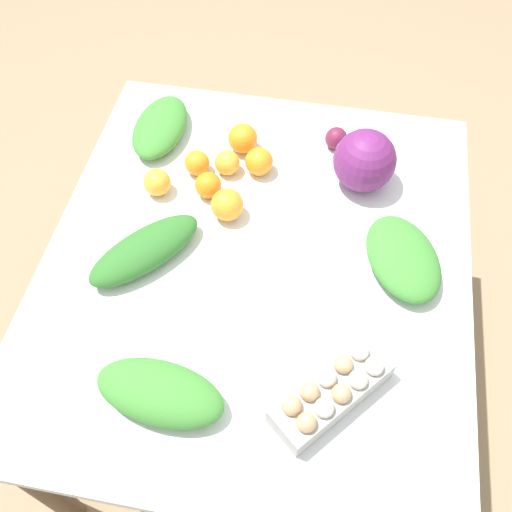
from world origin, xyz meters
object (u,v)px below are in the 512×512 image
object	(u,v)px
greens_bunch_beet_tops	(145,250)
greens_bunch_scallion	(160,393)
orange_6	(227,205)
beet_root	(336,138)
cabbage_purple	(365,161)
egg_carton	(332,391)
greens_bunch_kale	(403,258)
orange_0	(259,162)
orange_3	(243,138)
greens_bunch_dandelion	(160,127)
orange_4	(157,182)
orange_1	(208,185)
orange_5	(197,163)
orange_2	(227,163)

from	to	relation	value
greens_bunch_beet_tops	greens_bunch_scallion	bearing A→B (deg)	21.58
orange_6	greens_bunch_scallion	bearing A→B (deg)	-3.67
beet_root	greens_bunch_scallion	bearing A→B (deg)	-19.15
cabbage_purple	orange_6	xyz separation A→B (m)	(0.18, -0.32, -0.04)
egg_carton	greens_bunch_beet_tops	distance (m)	0.55
greens_bunch_kale	orange_0	bearing A→B (deg)	-122.10
cabbage_purple	orange_3	world-z (taller)	cabbage_purple
greens_bunch_dandelion	orange_4	size ratio (longest dim) A/B	3.52
orange_1	orange_0	bearing A→B (deg)	131.94
cabbage_purple	greens_bunch_beet_tops	xyz separation A→B (m)	(0.34, -0.49, -0.05)
cabbage_purple	greens_bunch_scallion	xyz separation A→B (m)	(0.68, -0.36, -0.04)
greens_bunch_kale	orange_4	bearing A→B (deg)	-101.12
greens_bunch_beet_tops	orange_5	distance (m)	0.31
egg_carton	orange_0	size ratio (longest dim) A/B	3.51
beet_root	greens_bunch_kale	bearing A→B (deg)	27.47
orange_1	orange_4	xyz separation A→B (m)	(0.02, -0.13, 0.00)
beet_root	orange_0	size ratio (longest dim) A/B	0.82
orange_2	orange_3	size ratio (longest dim) A/B	0.83
greens_bunch_dandelion	orange_1	world-z (taller)	orange_1
greens_bunch_scallion	orange_3	xyz separation A→B (m)	(-0.74, 0.03, 0.00)
beet_root	orange_5	distance (m)	0.39
beet_root	orange_3	size ratio (longest dim) A/B	0.76
orange_1	orange_3	bearing A→B (deg)	162.37
greens_bunch_beet_tops	greens_bunch_kale	size ratio (longest dim) A/B	1.19
greens_bunch_kale	orange_5	xyz separation A→B (m)	(-0.21, -0.55, -0.00)
greens_bunch_dandelion	beet_root	distance (m)	0.49
orange_0	orange_1	bearing A→B (deg)	-48.06
greens_bunch_beet_tops	orange_6	distance (m)	0.24
egg_carton	greens_bunch_scallion	xyz separation A→B (m)	(0.07, -0.34, -0.00)
orange_3	orange_5	xyz separation A→B (m)	(0.11, -0.10, -0.01)
cabbage_purple	greens_bunch_dandelion	distance (m)	0.58
beet_root	orange_5	bearing A→B (deg)	-65.49
orange_0	orange_2	size ratio (longest dim) A/B	1.12
orange_6	greens_bunch_dandelion	bearing A→B (deg)	-135.51
greens_bunch_beet_tops	beet_root	world-z (taller)	greens_bunch_beet_tops
orange_6	orange_5	bearing A→B (deg)	-140.27
greens_bunch_dandelion	greens_bunch_scallion	size ratio (longest dim) A/B	0.93
greens_bunch_beet_tops	orange_4	size ratio (longest dim) A/B	4.17
orange_3	greens_bunch_scallion	bearing A→B (deg)	-1.95
orange_5	greens_bunch_kale	bearing A→B (deg)	68.86
beet_root	orange_5	xyz separation A→B (m)	(0.16, -0.36, 0.00)
greens_bunch_kale	orange_6	world-z (taller)	orange_6
egg_carton	greens_bunch_scallion	world-z (taller)	egg_carton
orange_2	orange_4	bearing A→B (deg)	-57.79
egg_carton	orange_6	bearing A→B (deg)	-103.95
orange_1	orange_5	distance (m)	0.09
greens_bunch_beet_tops	orange_4	xyz separation A→B (m)	(-0.21, -0.03, 0.00)
egg_carton	greens_bunch_dandelion	world-z (taller)	egg_carton
cabbage_purple	orange_3	bearing A→B (deg)	-100.87
greens_bunch_dandelion	orange_6	distance (m)	0.35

